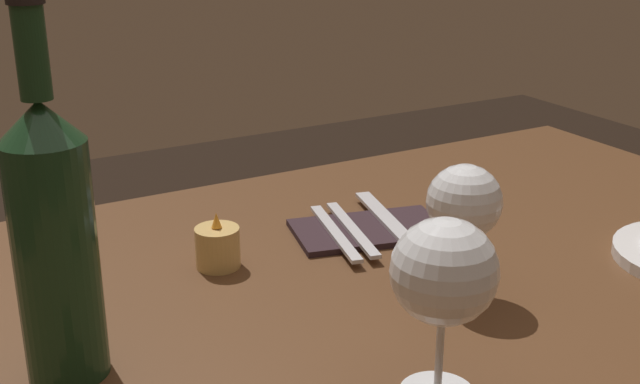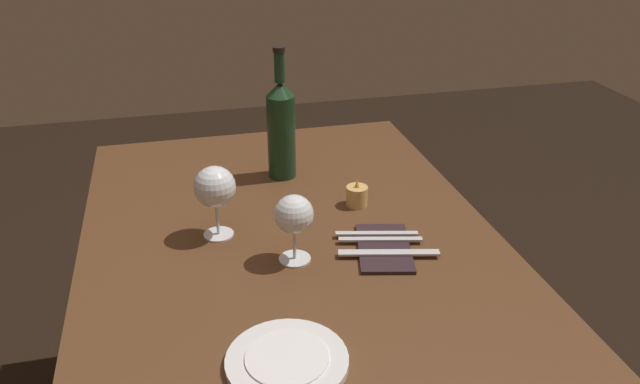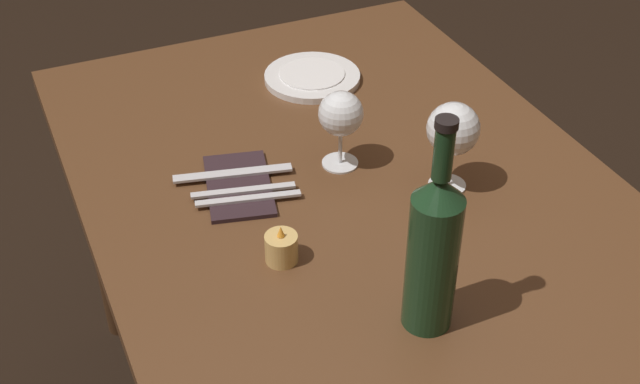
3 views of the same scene
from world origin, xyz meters
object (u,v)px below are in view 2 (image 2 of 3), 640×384
dinner_plate (287,361)px  votive_candle (357,196)px  folded_napkin (384,248)px  fork_outer (377,234)px  wine_glass_left (294,216)px  wine_bottle (281,128)px  wine_glass_right (215,188)px  fork_inner (380,239)px  table_knife (389,253)px

dinner_plate → votive_candle: bearing=151.9°
votive_candle → folded_napkin: size_ratio=0.32×
fork_outer → wine_glass_left: bearing=-77.3°
votive_candle → fork_outer: bearing=-0.5°
wine_bottle → fork_outer: size_ratio=1.91×
wine_glass_right → fork_inner: 0.37m
wine_glass_right → fork_outer: bearing=74.5°
fork_outer → folded_napkin: bearing=0.0°
votive_candle → table_knife: (0.24, -0.00, -0.01)m
votive_candle → fork_inner: (0.18, -0.00, -0.01)m
table_knife → votive_candle: bearing=179.7°
dinner_plate → fork_inner: bearing=140.1°
wine_glass_left → wine_bottle: (-0.40, 0.05, 0.03)m
dinner_plate → table_knife: dinner_plate is taller
wine_glass_right → folded_napkin: bearing=66.9°
fork_outer → fork_inner: bearing=0.0°
dinner_plate → table_knife: size_ratio=0.96×
wine_glass_left → folded_napkin: wine_glass_left is taller
wine_glass_left → wine_bottle: size_ratio=0.43×
fork_outer → table_knife: same height
wine_glass_left → votive_candle: 0.29m
fork_outer → dinner_plate: bearing=-37.7°
wine_bottle → dinner_plate: (0.71, -0.13, -0.13)m
folded_napkin → fork_outer: bearing=180.0°
votive_candle → table_knife: bearing=-0.3°
dinner_plate → table_knife: bearing=134.8°
wine_bottle → dinner_plate: 0.73m
fork_outer → wine_glass_right: bearing=-105.5°
wine_glass_right → folded_napkin: 0.38m
wine_glass_right → folded_napkin: wine_glass_right is taller
wine_bottle → fork_inner: wine_bottle is taller
wine_glass_right → fork_inner: (0.12, 0.33, -0.10)m
votive_candle → dinner_plate: (0.50, -0.27, -0.02)m
wine_glass_right → wine_glass_left: bearing=46.4°
votive_candle → dinner_plate: 0.57m
wine_glass_right → fork_inner: size_ratio=0.92×
wine_glass_left → table_knife: 0.22m
wine_glass_left → wine_glass_right: 0.20m
wine_bottle → fork_outer: (0.36, 0.14, -0.12)m
dinner_plate → folded_napkin: size_ratio=0.96×
wine_glass_left → votive_candle: wine_glass_left is taller
wine_bottle → fork_outer: 0.41m
wine_bottle → fork_inner: size_ratio=1.91×
wine_glass_left → dinner_plate: size_ratio=0.73×
votive_candle → folded_napkin: bearing=-0.4°
wine_glass_left → fork_outer: size_ratio=0.82×
wine_glass_left → folded_napkin: 0.22m
wine_bottle → folded_napkin: wine_bottle is taller
wine_glass_left → wine_glass_right: wine_glass_right is taller
wine_glass_right → table_knife: 0.39m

